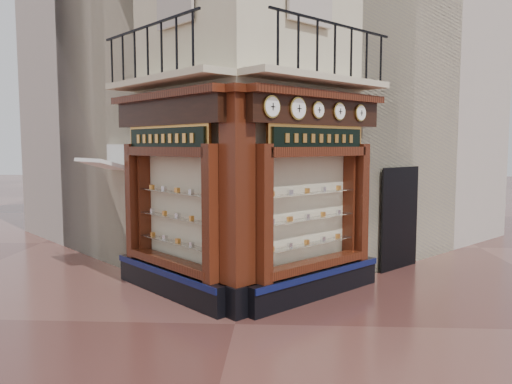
# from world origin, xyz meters

# --- Properties ---
(ground) EXTENTS (80.00, 80.00, 0.00)m
(ground) POSITION_xyz_m (0.00, 0.00, 0.00)
(ground) COLOR #512B25
(ground) RESTS_ON ground
(main_building) EXTENTS (11.31, 11.31, 12.00)m
(main_building) POSITION_xyz_m (0.00, 6.16, 6.00)
(main_building) COLOR beige
(main_building) RESTS_ON ground
(neighbour_left) EXTENTS (11.31, 11.31, 11.00)m
(neighbour_left) POSITION_xyz_m (-2.47, 8.63, 5.50)
(neighbour_left) COLOR #B6AB9F
(neighbour_left) RESTS_ON ground
(neighbour_right) EXTENTS (11.31, 11.31, 11.00)m
(neighbour_right) POSITION_xyz_m (2.47, 8.63, 5.50)
(neighbour_right) COLOR #B6AB9F
(neighbour_right) RESTS_ON ground
(shopfront_left) EXTENTS (2.86, 2.86, 3.98)m
(shopfront_left) POSITION_xyz_m (-1.41, 1.57, 1.98)
(shopfront_left) COLOR black
(shopfront_left) RESTS_ON ground
(shopfront_right) EXTENTS (2.86, 2.86, 3.98)m
(shopfront_right) POSITION_xyz_m (1.41, 1.57, 1.98)
(shopfront_right) COLOR black
(shopfront_right) RESTS_ON ground
(corner_pilaster) EXTENTS (0.85, 0.85, 3.98)m
(corner_pilaster) POSITION_xyz_m (0.00, 0.50, 1.95)
(corner_pilaster) COLOR black
(corner_pilaster) RESTS_ON ground
(balcony) EXTENTS (5.94, 2.97, 1.03)m
(balcony) POSITION_xyz_m (0.00, 1.49, 4.22)
(balcony) COLOR beige
(balcony) RESTS_ON ground
(clock_a) EXTENTS (0.31, 0.31, 0.38)m
(clock_a) POSITION_xyz_m (0.59, 0.49, 3.62)
(clock_a) COLOR gold
(clock_a) RESTS_ON ground
(clock_b) EXTENTS (0.32, 0.32, 0.41)m
(clock_b) POSITION_xyz_m (1.05, 0.94, 3.62)
(clock_b) COLOR gold
(clock_b) RESTS_ON ground
(clock_c) EXTENTS (0.26, 0.26, 0.32)m
(clock_c) POSITION_xyz_m (1.43, 1.33, 3.62)
(clock_c) COLOR gold
(clock_c) RESTS_ON ground
(clock_d) EXTENTS (0.28, 0.28, 0.34)m
(clock_d) POSITION_xyz_m (1.87, 1.77, 3.62)
(clock_d) COLOR gold
(clock_d) RESTS_ON ground
(clock_e) EXTENTS (0.27, 0.27, 0.34)m
(clock_e) POSITION_xyz_m (2.35, 2.25, 3.62)
(clock_e) COLOR gold
(clock_e) RESTS_ON ground
(awning) EXTENTS (1.55, 1.55, 0.29)m
(awning) POSITION_xyz_m (-3.25, 3.05, 0.00)
(awning) COLOR white
(awning) RESTS_ON ground
(signboard_left) EXTENTS (2.00, 2.00, 0.54)m
(signboard_left) POSITION_xyz_m (-1.46, 1.51, 3.10)
(signboard_left) COLOR gold
(signboard_left) RESTS_ON ground
(signboard_right) EXTENTS (1.92, 1.92, 0.51)m
(signboard_right) POSITION_xyz_m (1.46, 1.51, 3.10)
(signboard_right) COLOR gold
(signboard_right) RESTS_ON ground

